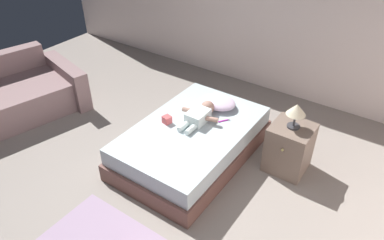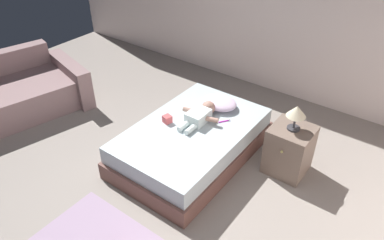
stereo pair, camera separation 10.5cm
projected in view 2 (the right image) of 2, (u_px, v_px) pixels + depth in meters
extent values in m
plane|color=gray|center=(130.00, 191.00, 3.89)|extent=(8.00, 8.00, 0.00)
cube|color=silver|center=(270.00, 0.00, 5.11)|extent=(8.00, 0.12, 2.70)
cube|color=brown|center=(192.00, 149.00, 4.31)|extent=(1.19, 1.87, 0.22)
cube|color=#B1C1C7|center=(192.00, 134.00, 4.19)|extent=(1.15, 1.80, 0.21)
ellipsoid|color=silver|center=(219.00, 102.00, 4.46)|extent=(0.45, 0.36, 0.12)
cube|color=white|center=(198.00, 116.00, 4.19)|extent=(0.21, 0.28, 0.14)
sphere|color=tan|center=(208.00, 108.00, 4.32)|extent=(0.17, 0.17, 0.17)
cylinder|color=tan|center=(189.00, 110.00, 4.30)|extent=(0.15, 0.09, 0.06)
cylinder|color=tan|center=(212.00, 120.00, 4.14)|extent=(0.15, 0.09, 0.06)
cylinder|color=white|center=(183.00, 126.00, 4.09)|extent=(0.06, 0.17, 0.06)
cylinder|color=white|center=(191.00, 129.00, 4.04)|extent=(0.06, 0.17, 0.06)
cube|color=#B326AB|center=(224.00, 121.00, 4.22)|extent=(0.08, 0.12, 0.01)
cube|color=white|center=(229.00, 119.00, 4.23)|extent=(0.03, 0.03, 0.01)
cube|color=gray|center=(18.00, 101.00, 5.02)|extent=(1.19, 1.57, 0.43)
cube|color=gray|center=(3.00, 77.00, 5.27)|extent=(0.53, 1.41, 0.75)
cube|color=gray|center=(71.00, 79.00, 5.40)|extent=(1.09, 0.46, 0.58)
cube|color=#725F53|center=(289.00, 150.00, 4.01)|extent=(0.45, 0.45, 0.58)
sphere|color=tan|center=(282.00, 152.00, 3.78)|extent=(0.03, 0.03, 0.03)
cylinder|color=#333338|center=(293.00, 128.00, 3.84)|extent=(0.14, 0.14, 0.02)
cylinder|color=#333338|center=(295.00, 122.00, 3.80)|extent=(0.02, 0.02, 0.15)
cone|color=beige|center=(297.00, 111.00, 3.72)|extent=(0.21, 0.21, 0.12)
cube|color=#D45254|center=(167.00, 119.00, 4.19)|extent=(0.11, 0.11, 0.09)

